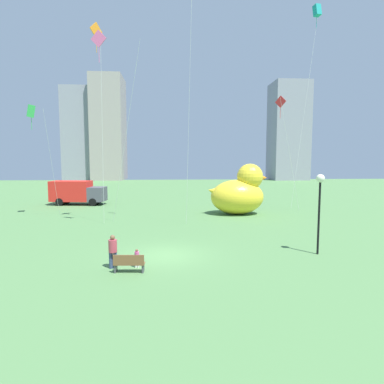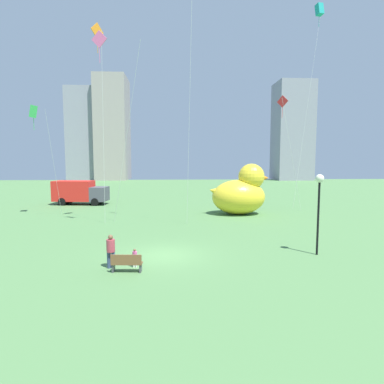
{
  "view_description": "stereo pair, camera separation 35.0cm",
  "coord_description": "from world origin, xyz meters",
  "px_view_note": "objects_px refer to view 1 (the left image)",
  "views": [
    {
      "loc": [
        0.24,
        -17.98,
        5.38
      ],
      "look_at": [
        1.84,
        5.5,
        3.04
      ],
      "focal_mm": 30.49,
      "sensor_mm": 36.0,
      "label": 1
    },
    {
      "loc": [
        0.58,
        -18.0,
        5.38
      ],
      "look_at": [
        1.84,
        5.5,
        3.04
      ],
      "focal_mm": 30.49,
      "sensor_mm": 36.0,
      "label": 2
    }
  ],
  "objects_px": {
    "kite_teal": "(317,13)",
    "box_truck": "(77,193)",
    "person_child": "(137,257)",
    "kite_green": "(31,112)",
    "giant_inflatable_duck": "(239,193)",
    "kite_red": "(281,107)",
    "person_adult": "(113,250)",
    "kite_pink": "(102,50)",
    "kite_orange": "(97,42)",
    "park_bench": "(129,263)",
    "lamppost": "(320,193)"
  },
  "relations": [
    {
      "from": "person_child",
      "to": "giant_inflatable_duck",
      "type": "xyz_separation_m",
      "value": [
        8.52,
        15.59,
        1.6
      ]
    },
    {
      "from": "kite_teal",
      "to": "kite_orange",
      "type": "xyz_separation_m",
      "value": [
        -20.82,
        -6.68,
        -5.68
      ]
    },
    {
      "from": "person_child",
      "to": "kite_orange",
      "type": "distance_m",
      "value": 18.54
    },
    {
      "from": "lamppost",
      "to": "kite_teal",
      "type": "bearing_deg",
      "value": 67.64
    },
    {
      "from": "kite_teal",
      "to": "kite_pink",
      "type": "relative_size",
      "value": 1.42
    },
    {
      "from": "person_adult",
      "to": "kite_pink",
      "type": "distance_m",
      "value": 15.97
    },
    {
      "from": "lamppost",
      "to": "kite_pink",
      "type": "xyz_separation_m",
      "value": [
        -13.41,
        7.94,
        9.96
      ]
    },
    {
      "from": "person_child",
      "to": "kite_teal",
      "type": "xyz_separation_m",
      "value": [
        16.79,
        17.97,
        19.82
      ]
    },
    {
      "from": "giant_inflatable_duck",
      "to": "kite_teal",
      "type": "bearing_deg",
      "value": 16.03
    },
    {
      "from": "park_bench",
      "to": "kite_teal",
      "type": "height_order",
      "value": "kite_teal"
    },
    {
      "from": "kite_teal",
      "to": "box_truck",
      "type": "bearing_deg",
      "value": 167.93
    },
    {
      "from": "person_child",
      "to": "kite_green",
      "type": "height_order",
      "value": "kite_green"
    },
    {
      "from": "person_child",
      "to": "kite_pink",
      "type": "distance_m",
      "value": 16.46
    },
    {
      "from": "kite_green",
      "to": "kite_pink",
      "type": "bearing_deg",
      "value": -36.7
    },
    {
      "from": "box_truck",
      "to": "lamppost",
      "type": "bearing_deg",
      "value": -48.39
    },
    {
      "from": "park_bench",
      "to": "kite_green",
      "type": "relative_size",
      "value": 0.14
    },
    {
      "from": "person_child",
      "to": "lamppost",
      "type": "distance_m",
      "value": 10.64
    },
    {
      "from": "box_truck",
      "to": "kite_green",
      "type": "distance_m",
      "value": 11.85
    },
    {
      "from": "person_adult",
      "to": "kite_teal",
      "type": "height_order",
      "value": "kite_teal"
    },
    {
      "from": "box_truck",
      "to": "kite_red",
      "type": "relative_size",
      "value": 0.54
    },
    {
      "from": "giant_inflatable_duck",
      "to": "kite_pink",
      "type": "xyz_separation_m",
      "value": [
        -11.85,
        -6.01,
        11.36
      ]
    },
    {
      "from": "park_bench",
      "to": "lamppost",
      "type": "bearing_deg",
      "value": 12.84
    },
    {
      "from": "park_bench",
      "to": "box_truck",
      "type": "xyz_separation_m",
      "value": [
        -9.11,
        24.3,
        0.98
      ]
    },
    {
      "from": "giant_inflatable_duck",
      "to": "box_truck",
      "type": "relative_size",
      "value": 0.92
    },
    {
      "from": "box_truck",
      "to": "giant_inflatable_duck",
      "type": "bearing_deg",
      "value": -24.0
    },
    {
      "from": "park_bench",
      "to": "kite_pink",
      "type": "relative_size",
      "value": 0.1
    },
    {
      "from": "person_adult",
      "to": "giant_inflatable_duck",
      "type": "relative_size",
      "value": 0.28
    },
    {
      "from": "giant_inflatable_duck",
      "to": "kite_orange",
      "type": "distance_m",
      "value": 18.25
    },
    {
      "from": "box_truck",
      "to": "kite_pink",
      "type": "distance_m",
      "value": 19.43
    },
    {
      "from": "kite_pink",
      "to": "person_child",
      "type": "bearing_deg",
      "value": -70.79
    },
    {
      "from": "kite_green",
      "to": "kite_red",
      "type": "bearing_deg",
      "value": 6.52
    },
    {
      "from": "giant_inflatable_duck",
      "to": "box_truck",
      "type": "bearing_deg",
      "value": 156.0
    },
    {
      "from": "person_adult",
      "to": "kite_teal",
      "type": "relative_size",
      "value": 0.08
    },
    {
      "from": "person_adult",
      "to": "lamppost",
      "type": "xyz_separation_m",
      "value": [
        11.24,
        1.68,
        2.59
      ]
    },
    {
      "from": "giant_inflatable_duck",
      "to": "person_adult",
      "type": "bearing_deg",
      "value": -121.77
    },
    {
      "from": "park_bench",
      "to": "person_adult",
      "type": "distance_m",
      "value": 1.2
    },
    {
      "from": "kite_teal",
      "to": "kite_red",
      "type": "height_order",
      "value": "kite_teal"
    },
    {
      "from": "person_adult",
      "to": "kite_red",
      "type": "height_order",
      "value": "kite_red"
    },
    {
      "from": "kite_red",
      "to": "kite_green",
      "type": "xyz_separation_m",
      "value": [
        -24.3,
        -2.78,
        -1.16
      ]
    },
    {
      "from": "kite_teal",
      "to": "kite_green",
      "type": "distance_m",
      "value": 29.81
    },
    {
      "from": "box_truck",
      "to": "kite_teal",
      "type": "xyz_separation_m",
      "value": [
        26.2,
        -5.6,
        18.89
      ]
    },
    {
      "from": "person_adult",
      "to": "giant_inflatable_duck",
      "type": "bearing_deg",
      "value": 58.23
    },
    {
      "from": "giant_inflatable_duck",
      "to": "kite_teal",
      "type": "distance_m",
      "value": 20.15
    },
    {
      "from": "lamppost",
      "to": "kite_green",
      "type": "bearing_deg",
      "value": 147.07
    },
    {
      "from": "lamppost",
      "to": "park_bench",
      "type": "bearing_deg",
      "value": -167.16
    },
    {
      "from": "park_bench",
      "to": "person_adult",
      "type": "height_order",
      "value": "person_adult"
    },
    {
      "from": "person_adult",
      "to": "box_truck",
      "type": "xyz_separation_m",
      "value": [
        -8.24,
        23.62,
        0.52
      ]
    },
    {
      "from": "person_child",
      "to": "person_adult",
      "type": "bearing_deg",
      "value": -177.63
    },
    {
      "from": "person_child",
      "to": "kite_green",
      "type": "xyz_separation_m",
      "value": [
        -10.93,
        15.24,
        9.22
      ]
    },
    {
      "from": "person_child",
      "to": "kite_orange",
      "type": "relative_size",
      "value": 0.06
    }
  ]
}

